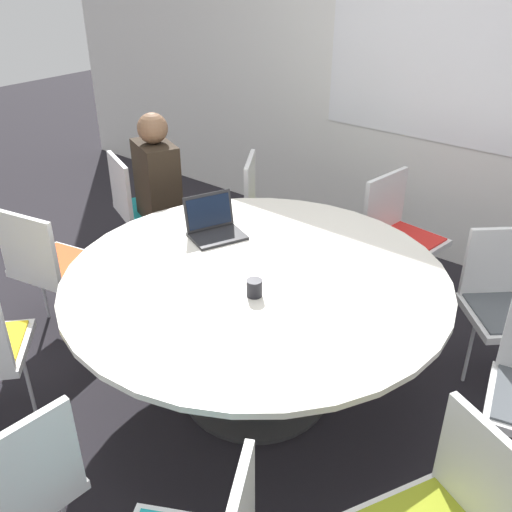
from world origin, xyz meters
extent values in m
plane|color=black|center=(0.00, 0.00, 0.00)|extent=(16.00, 16.00, 0.00)
cube|color=silver|center=(0.00, 2.08, 1.35)|extent=(8.00, 0.06, 2.70)
cube|color=white|center=(0.00, 2.04, 1.55)|extent=(1.80, 0.01, 1.30)
cylinder|color=#333333|center=(0.00, 0.00, 0.01)|extent=(0.79, 0.79, 0.02)
cylinder|color=#333333|center=(0.00, 0.00, 0.37)|extent=(0.20, 0.20, 0.69)
cylinder|color=silver|center=(0.00, 0.00, 0.73)|extent=(1.88, 1.88, 0.03)
cube|color=silver|center=(-1.52, 0.63, 0.43)|extent=(0.57, 0.56, 0.04)
cube|color=teal|center=(-1.52, 0.63, 0.46)|extent=(0.50, 0.49, 0.01)
cube|color=silver|center=(-1.59, 0.45, 0.65)|extent=(0.40, 0.19, 0.40)
cylinder|color=silver|center=(-1.69, 0.70, 0.21)|extent=(0.02, 0.02, 0.41)
cylinder|color=silver|center=(-1.35, 0.56, 0.21)|extent=(0.02, 0.02, 0.41)
cube|color=silver|center=(-1.32, -0.28, 0.43)|extent=(0.52, 0.50, 0.04)
cube|color=#E04C1E|center=(-1.32, -0.28, 0.46)|extent=(0.46, 0.44, 0.01)
cube|color=silver|center=(-1.28, -0.47, 0.65)|extent=(0.42, 0.12, 0.40)
cylinder|color=silver|center=(-1.49, -0.31, 0.21)|extent=(0.02, 0.02, 0.41)
cylinder|color=silver|center=(-1.14, -0.24, 0.21)|extent=(0.02, 0.02, 0.41)
cylinder|color=silver|center=(-0.78, -0.86, 0.21)|extent=(0.02, 0.02, 0.41)
cube|color=silver|center=(-0.08, -1.34, 0.43)|extent=(0.45, 0.46, 0.04)
cube|color=#4C5156|center=(-0.08, -1.34, 0.46)|extent=(0.39, 0.41, 0.01)
cube|color=silver|center=(0.11, -1.35, 0.65)|extent=(0.06, 0.42, 0.40)
cylinder|color=silver|center=(-0.07, -1.16, 0.21)|extent=(0.02, 0.02, 0.41)
cube|color=silver|center=(1.29, -0.42, 0.65)|extent=(0.39, 0.21, 0.40)
cylinder|color=silver|center=(1.13, 0.26, 0.21)|extent=(0.02, 0.02, 0.41)
cube|color=silver|center=(0.99, 0.91, 0.43)|extent=(0.61, 0.61, 0.04)
cube|color=#4C5156|center=(0.99, 0.91, 0.46)|extent=(0.54, 0.53, 0.01)
cube|color=silver|center=(0.86, 1.06, 0.65)|extent=(0.33, 0.31, 0.40)
cylinder|color=silver|center=(0.86, 0.79, 0.21)|extent=(0.02, 0.02, 0.41)
cube|color=silver|center=(0.19, 1.33, 0.43)|extent=(0.48, 0.49, 0.04)
cube|color=red|center=(0.19, 1.33, 0.46)|extent=(0.42, 0.43, 0.01)
cube|color=silver|center=(-0.01, 1.36, 0.65)|extent=(0.09, 0.42, 0.40)
cylinder|color=silver|center=(0.21, 1.51, 0.21)|extent=(0.02, 0.02, 0.41)
cylinder|color=silver|center=(0.16, 1.15, 0.21)|extent=(0.02, 0.02, 0.41)
cube|color=silver|center=(-0.72, 1.13, 0.43)|extent=(0.59, 0.60, 0.04)
cube|color=olive|center=(-0.72, 1.13, 0.46)|extent=(0.52, 0.53, 0.01)
cube|color=silver|center=(-0.89, 1.03, 0.65)|extent=(0.25, 0.37, 0.40)
cylinder|color=silver|center=(-0.82, 1.29, 0.21)|extent=(0.02, 0.02, 0.41)
cylinder|color=silver|center=(-0.63, 0.98, 0.21)|extent=(0.02, 0.02, 0.41)
cylinder|color=#2D2319|center=(-1.34, 0.67, 0.23)|extent=(0.10, 0.10, 0.45)
cylinder|color=#2D2319|center=(-1.18, 0.60, 0.23)|extent=(0.10, 0.10, 0.45)
cube|color=#2D2319|center=(-1.30, 0.54, 0.73)|extent=(0.42, 0.34, 0.55)
sphere|color=brown|center=(-1.30, 0.54, 1.10)|extent=(0.20, 0.20, 0.20)
cube|color=#232326|center=(-0.41, 0.17, 0.75)|extent=(0.31, 0.34, 0.02)
cube|color=#232326|center=(-0.51, 0.21, 0.86)|extent=(0.16, 0.28, 0.20)
cube|color=black|center=(-0.50, 0.21, 0.86)|extent=(0.13, 0.25, 0.17)
cylinder|color=black|center=(0.11, -0.15, 0.78)|extent=(0.07, 0.07, 0.08)
camera|label=1|loc=(1.50, -1.85, 2.16)|focal=40.00mm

